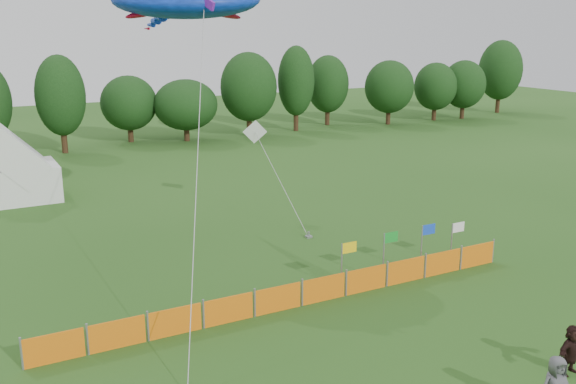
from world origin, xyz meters
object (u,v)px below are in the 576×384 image
barrier_fence (301,294)px  stingray_kite (184,0)px  spectator_f (572,350)px  tent_right (14,171)px

barrier_fence → stingray_kite: (-1.22, 8.61, 11.01)m
stingray_kite → barrier_fence: bearing=-81.9°
spectator_f → stingray_kite: stingray_kite is taller
barrier_fence → spectator_f: (4.91, -8.19, 0.30)m
stingray_kite → spectator_f: bearing=-69.9°
tent_right → barrier_fence: (7.92, -21.65, -1.31)m
barrier_fence → stingray_kite: stingray_kite is taller
barrier_fence → tent_right: bearing=110.1°
barrier_fence → spectator_f: bearing=-59.1°
barrier_fence → spectator_f: size_ratio=12.41×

